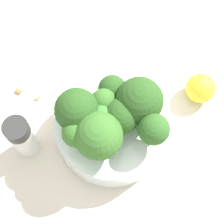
% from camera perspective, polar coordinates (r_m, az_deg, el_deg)
% --- Properties ---
extents(ground_plane, '(3.00, 3.00, 0.00)m').
position_cam_1_polar(ground_plane, '(0.53, 0.00, -3.42)').
color(ground_plane, beige).
extents(bowl, '(0.15, 0.15, 0.05)m').
position_cam_1_polar(bowl, '(0.51, 0.00, -2.51)').
color(bowl, silver).
rests_on(bowl, ground_plane).
extents(broccoli_floret_0, '(0.06, 0.06, 0.07)m').
position_cam_1_polar(broccoli_floret_0, '(0.46, 4.18, 1.68)').
color(broccoli_floret_0, '#7A9E5B').
rests_on(broccoli_floret_0, bowl).
extents(broccoli_floret_1, '(0.04, 0.04, 0.05)m').
position_cam_1_polar(broccoli_floret_1, '(0.46, -1.75, -0.87)').
color(broccoli_floret_1, '#8EB770').
rests_on(broccoli_floret_1, bowl).
extents(broccoli_floret_2, '(0.03, 0.03, 0.05)m').
position_cam_1_polar(broccoli_floret_2, '(0.45, -5.46, -3.32)').
color(broccoli_floret_2, '#7A9E5B').
rests_on(broccoli_floret_2, bowl).
extents(broccoli_floret_3, '(0.05, 0.05, 0.07)m').
position_cam_1_polar(broccoli_floret_3, '(0.45, -5.38, 0.21)').
color(broccoli_floret_3, '#7A9E5B').
rests_on(broccoli_floret_3, bowl).
extents(broccoli_floret_4, '(0.05, 0.05, 0.05)m').
position_cam_1_polar(broccoli_floret_4, '(0.46, 1.27, -1.07)').
color(broccoli_floret_4, '#7A9E5B').
rests_on(broccoli_floret_4, bowl).
extents(broccoli_floret_5, '(0.03, 0.03, 0.05)m').
position_cam_1_polar(broccoli_floret_5, '(0.46, -1.29, 1.50)').
color(broccoli_floret_5, '#84AD66').
rests_on(broccoli_floret_5, bowl).
extents(broccoli_floret_6, '(0.06, 0.06, 0.07)m').
position_cam_1_polar(broccoli_floret_6, '(0.44, -2.08, -3.68)').
color(broccoli_floret_6, '#7A9E5B').
rests_on(broccoli_floret_6, bowl).
extents(broccoli_floret_7, '(0.04, 0.04, 0.06)m').
position_cam_1_polar(broccoli_floret_7, '(0.45, 6.35, -2.70)').
color(broccoli_floret_7, '#7A9E5B').
rests_on(broccoli_floret_7, bowl).
extents(broccoli_floret_8, '(0.04, 0.04, 0.04)m').
position_cam_1_polar(broccoli_floret_8, '(0.48, 0.04, 3.45)').
color(broccoli_floret_8, '#84AD66').
rests_on(broccoli_floret_8, bowl).
extents(pepper_shaker, '(0.03, 0.03, 0.08)m').
position_cam_1_polar(pepper_shaker, '(0.50, -13.53, -3.81)').
color(pepper_shaker, silver).
rests_on(pepper_shaker, ground_plane).
extents(lemon_wedge, '(0.04, 0.04, 0.04)m').
position_cam_1_polar(lemon_wedge, '(0.55, 13.33, 3.54)').
color(lemon_wedge, yellow).
rests_on(lemon_wedge, ground_plane).
extents(almond_crumb_1, '(0.01, 0.01, 0.01)m').
position_cam_1_polar(almond_crumb_1, '(0.56, -11.32, 2.16)').
color(almond_crumb_1, '#AD7F4C').
rests_on(almond_crumb_1, ground_plane).
extents(almond_crumb_2, '(0.01, 0.01, 0.01)m').
position_cam_1_polar(almond_crumb_2, '(0.57, -14.14, 3.16)').
color(almond_crumb_2, olive).
rests_on(almond_crumb_2, ground_plane).
extents(almond_crumb_3, '(0.01, 0.01, 0.01)m').
position_cam_1_polar(almond_crumb_3, '(0.55, -7.77, 1.31)').
color(almond_crumb_3, '#AD7F4C').
rests_on(almond_crumb_3, ground_plane).
extents(almond_crumb_4, '(0.01, 0.00, 0.01)m').
position_cam_1_polar(almond_crumb_4, '(0.57, -2.77, 5.54)').
color(almond_crumb_4, '#AD7F4C').
rests_on(almond_crumb_4, ground_plane).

